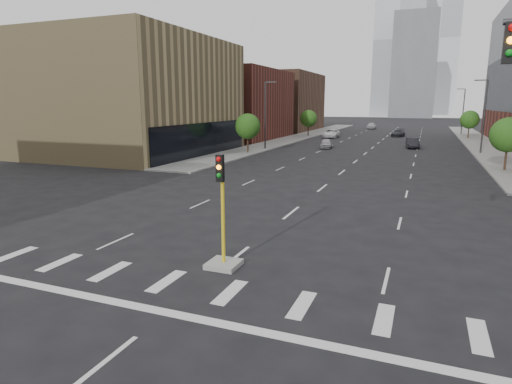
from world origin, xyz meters
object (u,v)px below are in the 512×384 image
Objects in this scene: car_deep_right at (398,133)px; car_mid_right at (412,143)px; car_near_left at (326,143)px; median_traffic_signal at (223,243)px; car_far_left at (331,133)px; car_distant at (372,126)px.

car_mid_right is at bearing -72.57° from car_deep_right.
car_deep_right is at bearing 64.11° from car_near_left.
median_traffic_signal is 0.99× the size of car_mid_right.
car_deep_right is at bearing 91.76° from car_mid_right.
car_near_left is (-6.06, 45.73, -0.30)m from median_traffic_signal.
car_far_left reaches higher than car_near_left.
car_near_left is at bearing -98.26° from car_deep_right.
car_distant is at bearing 81.03° from car_far_left.
car_mid_right reaches higher than car_deep_right.
car_distant is (-7.62, 22.66, 0.14)m from car_deep_right.
car_far_left reaches higher than car_mid_right.
car_near_left reaches higher than car_deep_right.
car_deep_right is (-3.24, 21.60, -0.07)m from car_mid_right.
car_mid_right is at bearing -46.20° from car_far_left.
car_distant reaches higher than car_deep_right.
median_traffic_signal is 0.78× the size of car_far_left.
car_distant is (-10.85, 44.26, 0.07)m from car_mid_right.
median_traffic_signal is at bearing -82.72° from car_deep_right.
car_deep_right is 23.90m from car_distant.
car_deep_right is 0.97× the size of car_distant.
car_far_left is at bearing 91.10° from car_near_left.
median_traffic_signal reaches higher than car_distant.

